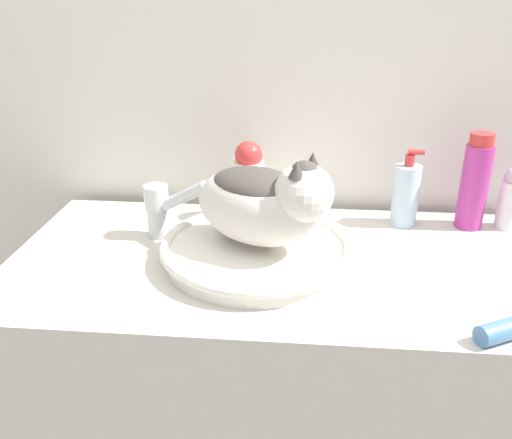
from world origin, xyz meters
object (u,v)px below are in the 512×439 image
at_px(faucet, 163,207).
at_px(soap_pump_bottle, 406,194).
at_px(lotion_bottle_white, 249,181).
at_px(deodorant_stick, 510,199).
at_px(shampoo_bottle_tall, 475,183).
at_px(cat, 264,200).

xyz_separation_m(faucet, soap_pump_bottle, (0.51, 0.12, 0.00)).
relative_size(lotion_bottle_white, deodorant_stick, 1.32).
relative_size(faucet, shampoo_bottle_tall, 0.70).
bearing_deg(faucet, shampoo_bottle_tall, 32.29).
distance_m(soap_pump_bottle, shampoo_bottle_tall, 0.15).
xyz_separation_m(cat, shampoo_bottle_tall, (0.44, 0.21, -0.03)).
xyz_separation_m(cat, lotion_bottle_white, (-0.05, 0.21, -0.04)).
xyz_separation_m(shampoo_bottle_tall, deodorant_stick, (0.08, 0.00, -0.03)).
relative_size(cat, lotion_bottle_white, 1.67).
bearing_deg(cat, soap_pump_bottle, 62.61).
bearing_deg(lotion_bottle_white, shampoo_bottle_tall, 0.00).
bearing_deg(deodorant_stick, lotion_bottle_white, 180.00).
relative_size(shampoo_bottle_tall, deodorant_stick, 1.54).
relative_size(soap_pump_bottle, deodorant_stick, 1.25).
bearing_deg(shampoo_bottle_tall, deodorant_stick, 0.00).
xyz_separation_m(faucet, lotion_bottle_white, (0.17, 0.12, 0.02)).
relative_size(faucet, lotion_bottle_white, 0.82).
bearing_deg(lotion_bottle_white, faucet, -144.54).
bearing_deg(faucet, cat, -0.13).
bearing_deg(shampoo_bottle_tall, lotion_bottle_white, 180.00).
height_order(cat, faucet, cat).
bearing_deg(faucet, deodorant_stick, 31.21).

